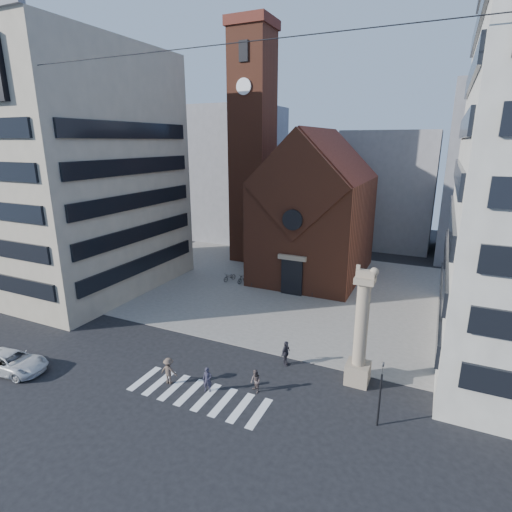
# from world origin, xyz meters

# --- Properties ---
(ground) EXTENTS (120.00, 120.00, 0.00)m
(ground) POSITION_xyz_m (0.00, 0.00, 0.00)
(ground) COLOR black
(ground) RESTS_ON ground
(piazza) EXTENTS (46.00, 30.00, 0.05)m
(piazza) POSITION_xyz_m (0.00, 19.00, 0.03)
(piazza) COLOR gray
(piazza) RESTS_ON ground
(zebra_crossing) EXTENTS (10.20, 3.20, 0.01)m
(zebra_crossing) POSITION_xyz_m (0.55, -3.00, 0.01)
(zebra_crossing) COLOR white
(zebra_crossing) RESTS_ON ground
(church) EXTENTS (12.00, 16.65, 18.00)m
(church) POSITION_xyz_m (0.00, 25.04, 7.98)
(church) COLOR brown
(church) RESTS_ON ground
(campanile) EXTENTS (5.50, 5.50, 31.20)m
(campanile) POSITION_xyz_m (-10.00, 28.00, 15.74)
(campanile) COLOR brown
(campanile) RESTS_ON ground
(building_left) EXTENTS (18.00, 20.00, 26.00)m
(building_left) POSITION_xyz_m (-24.00, 10.00, 13.00)
(building_left) COLOR tan
(building_left) RESTS_ON ground
(bg_block_left) EXTENTS (16.00, 14.00, 22.00)m
(bg_block_left) POSITION_xyz_m (-20.00, 40.00, 11.00)
(bg_block_left) COLOR gray
(bg_block_left) RESTS_ON ground
(bg_block_mid) EXTENTS (14.00, 12.00, 18.00)m
(bg_block_mid) POSITION_xyz_m (6.00, 45.00, 9.00)
(bg_block_mid) COLOR gray
(bg_block_mid) RESTS_ON ground
(bg_block_right) EXTENTS (16.00, 14.00, 24.00)m
(bg_block_right) POSITION_xyz_m (22.00, 42.00, 12.00)
(bg_block_right) COLOR gray
(bg_block_right) RESTS_ON ground
(lion_column) EXTENTS (1.63, 1.60, 8.68)m
(lion_column) POSITION_xyz_m (10.01, 3.00, 3.46)
(lion_column) COLOR gray
(lion_column) RESTS_ON ground
(traffic_light) EXTENTS (0.13, 0.16, 4.30)m
(traffic_light) POSITION_xyz_m (12.00, -1.00, 2.29)
(traffic_light) COLOR black
(traffic_light) RESTS_ON ground
(white_car) EXTENTS (5.61, 3.14, 1.48)m
(white_car) POSITION_xyz_m (-13.51, -6.34, 0.74)
(white_car) COLOR silver
(white_car) RESTS_ON ground
(pedestrian_0) EXTENTS (0.75, 0.62, 1.78)m
(pedestrian_0) POSITION_xyz_m (0.94, -2.37, 0.89)
(pedestrian_0) COLOR #2B2838
(pedestrian_0) RESTS_ON ground
(pedestrian_1) EXTENTS (1.00, 0.97, 1.63)m
(pedestrian_1) POSITION_xyz_m (3.94, -1.06, 0.81)
(pedestrian_1) COLOR #554744
(pedestrian_1) RESTS_ON ground
(pedestrian_2) EXTENTS (0.66, 1.22, 1.98)m
(pedestrian_2) POSITION_xyz_m (4.58, 3.00, 0.99)
(pedestrian_2) COLOR #2B2931
(pedestrian_2) RESTS_ON ground
(pedestrian_3) EXTENTS (1.31, 0.83, 1.94)m
(pedestrian_3) POSITION_xyz_m (-2.03, -2.68, 0.97)
(pedestrian_3) COLOR brown
(pedestrian_3) RESTS_ON ground
(scooter_0) EXTENTS (1.22, 2.04, 1.01)m
(scooter_0) POSITION_xyz_m (-8.35, 17.86, 0.56)
(scooter_0) COLOR black
(scooter_0) RESTS_ON piazza
(scooter_1) EXTENTS (1.06, 1.94, 1.12)m
(scooter_1) POSITION_xyz_m (-6.52, 17.86, 0.61)
(scooter_1) COLOR black
(scooter_1) RESTS_ON piazza
(scooter_2) EXTENTS (1.22, 2.04, 1.01)m
(scooter_2) POSITION_xyz_m (-4.68, 17.86, 0.56)
(scooter_2) COLOR black
(scooter_2) RESTS_ON piazza
(scooter_3) EXTENTS (1.06, 1.94, 1.12)m
(scooter_3) POSITION_xyz_m (-2.85, 17.86, 0.61)
(scooter_3) COLOR black
(scooter_3) RESTS_ON piazza
(scooter_4) EXTENTS (1.22, 2.04, 1.01)m
(scooter_4) POSITION_xyz_m (-1.02, 17.86, 0.56)
(scooter_4) COLOR black
(scooter_4) RESTS_ON piazza
(scooter_5) EXTENTS (1.06, 1.94, 1.12)m
(scooter_5) POSITION_xyz_m (0.82, 17.86, 0.61)
(scooter_5) COLOR black
(scooter_5) RESTS_ON piazza
(scooter_6) EXTENTS (1.22, 2.04, 1.01)m
(scooter_6) POSITION_xyz_m (2.65, 17.86, 0.56)
(scooter_6) COLOR black
(scooter_6) RESTS_ON piazza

